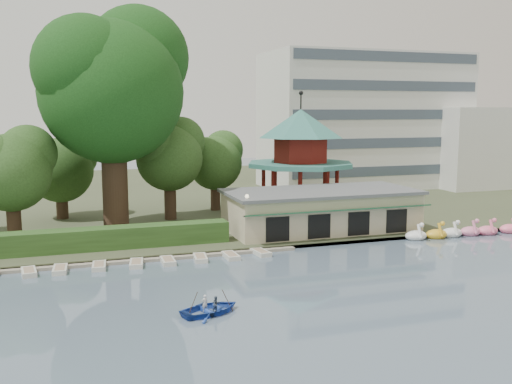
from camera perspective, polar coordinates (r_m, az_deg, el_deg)
name	(u,v)px	position (r m, az deg, el deg)	size (l,w,h in m)	color
ground_plane	(323,324)	(33.18, 6.75, -12.98)	(220.00, 220.00, 0.00)	slate
shore	(167,194)	(81.89, -8.89, -0.20)	(220.00, 70.00, 0.40)	#424930
embankment	(236,251)	(48.62, -1.99, -5.88)	(220.00, 0.60, 0.30)	gray
dock	(89,263)	(46.68, -16.32, -6.84)	(34.00, 1.60, 0.24)	gray
boathouse	(321,210)	(55.92, 6.50, -1.76)	(18.60, 9.39, 3.90)	#C2B392
pavilion	(300,150)	(65.23, 4.46, 4.20)	(12.40, 12.40, 13.50)	#C2B392
office_building	(382,125)	(89.67, 12.50, 6.54)	(38.00, 18.00, 20.00)	silver
hedge	(49,242)	(49.63, -20.00, -4.72)	(30.00, 2.00, 1.80)	#2F5320
lamp_post	(247,209)	(49.98, -0.91, -1.76)	(0.36, 0.36, 4.28)	black
big_tree	(113,80)	(56.42, -14.09, 10.78)	(14.85, 13.84, 21.75)	#3A281C
small_trees	(76,165)	(59.74, -17.59, 2.62)	(39.56, 17.06, 10.92)	#3A281C
swan_boats	(490,230)	(60.25, 22.35, -3.52)	(19.35, 2.09, 1.92)	white
moored_rowboats	(82,268)	(45.30, -17.00, -7.25)	(29.79, 2.68, 0.36)	beige
rowboat_with_passengers	(210,305)	(34.48, -4.57, -11.17)	(6.00, 5.01, 2.01)	#2243A0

